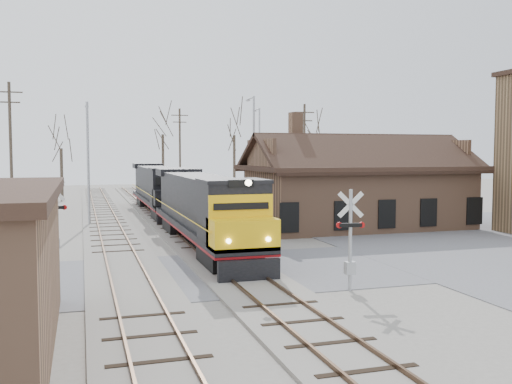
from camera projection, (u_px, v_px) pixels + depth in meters
ground at (234, 272)px, 24.59m from camera, size 140.00×140.00×0.00m
road at (234, 271)px, 24.59m from camera, size 60.00×9.00×0.03m
parking_lot at (511, 239)px, 33.67m from camera, size 22.00×26.00×0.03m
track_main at (178, 227)px, 38.89m from camera, size 3.40×90.00×0.24m
track_siding at (110, 229)px, 37.57m from camera, size 3.40×90.00×0.24m
depot at (357, 192)px, 39.38m from camera, size 15.20×9.31×7.90m
locomotive_lead at (204, 209)px, 30.39m from camera, size 2.72×18.26×4.05m
locomotive_trailing at (159, 188)px, 48.07m from camera, size 2.72×18.26×3.83m
crossbuck_near at (350, 243)px, 21.14m from camera, size 1.07×0.32×3.79m
crossbuck_far at (55, 222)px, 26.77m from camera, size 1.13×0.30×3.95m
streetlight_a at (88, 156)px, 39.85m from camera, size 0.25×2.04×8.65m
streetlight_b at (253, 150)px, 46.00m from camera, size 0.25×2.04×9.65m
streetlight_c at (259, 150)px, 59.18m from camera, size 0.25×2.04×9.71m
utility_pole_a at (11, 147)px, 45.29m from camera, size 2.00×0.24×10.71m
utility_pole_b at (180, 150)px, 67.57m from camera, size 2.00×0.24×10.31m
utility_pole_c at (304, 152)px, 55.36m from camera, size 2.00×0.24×9.81m
tree_b at (61, 140)px, 59.51m from camera, size 3.71×3.71×9.09m
tree_c at (163, 124)px, 69.15m from camera, size 4.89×4.89×11.97m
tree_d at (234, 125)px, 65.47m from camera, size 4.75×4.75×11.63m
tree_e at (313, 132)px, 67.96m from camera, size 4.35×4.35×10.66m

